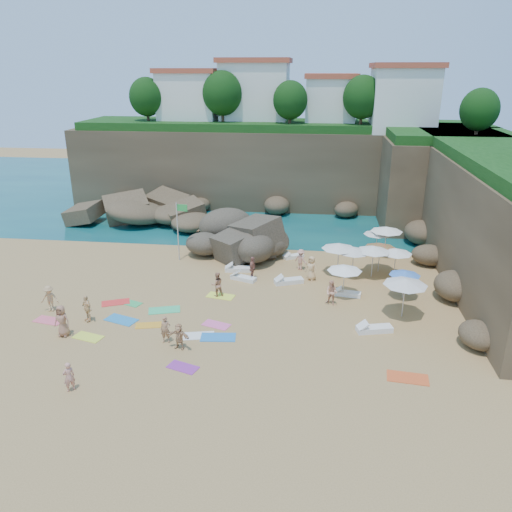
# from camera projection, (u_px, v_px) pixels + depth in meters

# --- Properties ---
(ground) EXTENTS (120.00, 120.00, 0.00)m
(ground) POSITION_uv_depth(u_px,v_px,m) (220.00, 300.00, 32.13)
(ground) COLOR tan
(ground) RESTS_ON ground
(seawater) EXTENTS (120.00, 120.00, 0.00)m
(seawater) POSITION_uv_depth(u_px,v_px,m) (266.00, 192.00, 59.99)
(seawater) COLOR #0C4751
(seawater) RESTS_ON ground
(cliff_back) EXTENTS (44.00, 8.00, 8.00)m
(cliff_back) POSITION_uv_depth(u_px,v_px,m) (280.00, 167.00, 53.71)
(cliff_back) COLOR brown
(cliff_back) RESTS_ON ground
(cliff_right) EXTENTS (8.00, 30.00, 8.00)m
(cliff_right) POSITION_uv_depth(u_px,v_px,m) (498.00, 216.00, 36.01)
(cliff_right) COLOR brown
(cliff_right) RESTS_ON ground
(cliff_corner) EXTENTS (10.00, 12.00, 8.00)m
(cliff_corner) POSITION_uv_depth(u_px,v_px,m) (434.00, 180.00, 47.38)
(cliff_corner) COLOR brown
(cliff_corner) RESTS_ON ground
(rock_promontory) EXTENTS (12.00, 7.00, 2.00)m
(rock_promontory) POSITION_uv_depth(u_px,v_px,m) (139.00, 223.00, 48.22)
(rock_promontory) COLOR brown
(rock_promontory) RESTS_ON ground
(clifftop_buildings) EXTENTS (28.48, 9.48, 7.00)m
(clifftop_buildings) POSITION_uv_depth(u_px,v_px,m) (291.00, 96.00, 51.78)
(clifftop_buildings) COLOR white
(clifftop_buildings) RESTS_ON cliff_back
(clifftop_trees) EXTENTS (35.60, 23.82, 4.40)m
(clifftop_trees) POSITION_uv_depth(u_px,v_px,m) (308.00, 100.00, 45.74)
(clifftop_trees) COLOR #11380F
(clifftop_trees) RESTS_ON ground
(marina_masts) EXTENTS (3.10, 0.10, 6.00)m
(marina_masts) POSITION_uv_depth(u_px,v_px,m) (132.00, 164.00, 60.78)
(marina_masts) COLOR white
(marina_masts) RESTS_ON ground
(rock_outcrop) EXTENTS (9.04, 7.62, 3.13)m
(rock_outcrop) POSITION_uv_depth(u_px,v_px,m) (240.00, 250.00, 40.96)
(rock_outcrop) COLOR brown
(rock_outcrop) RESTS_ON ground
(flag_pole) EXTENTS (0.89, 0.16, 4.58)m
(flag_pole) POSITION_uv_depth(u_px,v_px,m) (179.00, 224.00, 37.77)
(flag_pole) COLOR silver
(flag_pole) RESTS_ON ground
(parasol_0) EXTENTS (2.11, 2.11, 2.00)m
(parasol_0) POSITION_uv_depth(u_px,v_px,m) (241.00, 231.00, 39.76)
(parasol_0) COLOR silver
(parasol_0) RESTS_ON ground
(parasol_1) EXTENTS (2.47, 2.47, 2.33)m
(parasol_1) POSITION_uv_depth(u_px,v_px,m) (339.00, 246.00, 35.43)
(parasol_1) COLOR silver
(parasol_1) RESTS_ON ground
(parasol_2) EXTENTS (2.15, 2.15, 2.03)m
(parasol_2) POSITION_uv_depth(u_px,v_px,m) (377.00, 232.00, 39.29)
(parasol_2) COLOR silver
(parasol_2) RESTS_ON ground
(parasol_3) EXTENTS (2.51, 2.51, 2.37)m
(parasol_3) POSITION_uv_depth(u_px,v_px,m) (387.00, 229.00, 39.08)
(parasol_3) COLOR silver
(parasol_3) RESTS_ON ground
(parasol_4) EXTENTS (2.44, 2.44, 2.30)m
(parasol_4) POSITION_uv_depth(u_px,v_px,m) (374.00, 249.00, 35.02)
(parasol_4) COLOR silver
(parasol_4) RESTS_ON ground
(parasol_5) EXTENTS (2.25, 2.25, 2.13)m
(parasol_5) POSITION_uv_depth(u_px,v_px,m) (251.00, 238.00, 37.76)
(parasol_5) COLOR silver
(parasol_5) RESTS_ON ground
(parasol_6) EXTENTS (2.31, 2.31, 2.19)m
(parasol_6) POSITION_uv_depth(u_px,v_px,m) (380.00, 246.00, 35.95)
(parasol_6) COLOR silver
(parasol_6) RESTS_ON ground
(parasol_7) EXTENTS (2.25, 2.25, 2.13)m
(parasol_7) POSITION_uv_depth(u_px,v_px,m) (345.00, 268.00, 32.02)
(parasol_7) COLOR silver
(parasol_7) RESTS_ON ground
(parasol_8) EXTENTS (2.25, 2.25, 2.13)m
(parasol_8) POSITION_uv_depth(u_px,v_px,m) (396.00, 251.00, 35.03)
(parasol_8) COLOR silver
(parasol_8) RESTS_ON ground
(parasol_9) EXTENTS (2.33, 2.33, 2.20)m
(parasol_9) POSITION_uv_depth(u_px,v_px,m) (354.00, 250.00, 35.09)
(parasol_9) COLOR silver
(parasol_9) RESTS_ON ground
(parasol_10) EXTENTS (2.00, 2.00, 1.89)m
(parasol_10) POSITION_uv_depth(u_px,v_px,m) (405.00, 273.00, 31.84)
(parasol_10) COLOR silver
(parasol_10) RESTS_ON ground
(parasol_11) EXTENTS (2.61, 2.61, 2.46)m
(parasol_11) POSITION_uv_depth(u_px,v_px,m) (406.00, 282.00, 29.23)
(parasol_11) COLOR silver
(parasol_11) RESTS_ON ground
(lounger_0) EXTENTS (2.04, 0.89, 0.31)m
(lounger_0) POSITION_uv_depth(u_px,v_px,m) (239.00, 269.00, 36.65)
(lounger_0) COLOR white
(lounger_0) RESTS_ON ground
(lounger_1) EXTENTS (1.94, 1.22, 0.29)m
(lounger_1) POSITION_uv_depth(u_px,v_px,m) (243.00, 278.00, 35.08)
(lounger_1) COLOR white
(lounger_1) RESTS_ON ground
(lounger_2) EXTENTS (1.70, 1.35, 0.26)m
(lounger_2) POSITION_uv_depth(u_px,v_px,m) (293.00, 256.00, 39.19)
(lounger_2) COLOR white
(lounger_2) RESTS_ON ground
(lounger_3) EXTENTS (2.12, 1.33, 0.31)m
(lounger_3) POSITION_uv_depth(u_px,v_px,m) (289.00, 281.00, 34.57)
(lounger_3) COLOR silver
(lounger_3) RESTS_ON ground
(lounger_4) EXTENTS (1.82, 0.82, 0.27)m
(lounger_4) POSITION_uv_depth(u_px,v_px,m) (347.00, 294.00, 32.71)
(lounger_4) COLOR white
(lounger_4) RESTS_ON ground
(lounger_5) EXTENTS (2.12, 1.14, 0.31)m
(lounger_5) POSITION_uv_depth(u_px,v_px,m) (374.00, 329.00, 28.23)
(lounger_5) COLOR white
(lounger_5) RESTS_ON ground
(towel_0) EXTENTS (2.12, 1.52, 0.03)m
(towel_0) POSITION_uv_depth(u_px,v_px,m) (121.00, 320.00, 29.56)
(towel_0) COLOR #2480C0
(towel_0) RESTS_ON ground
(towel_1) EXTENTS (1.88, 1.18, 0.03)m
(towel_1) POSITION_uv_depth(u_px,v_px,m) (49.00, 320.00, 29.50)
(towel_1) COLOR #F05D72
(towel_1) RESTS_ON ground
(towel_2) EXTENTS (1.61, 1.06, 0.03)m
(towel_2) POSITION_uv_depth(u_px,v_px,m) (148.00, 325.00, 28.95)
(towel_2) COLOR orange
(towel_2) RESTS_ON ground
(towel_3) EXTENTS (1.62, 1.20, 0.03)m
(towel_3) POSITION_uv_depth(u_px,v_px,m) (130.00, 303.00, 31.69)
(towel_3) COLOR #32B05C
(towel_3) RESTS_ON ground
(towel_4) EXTENTS (1.81, 1.23, 0.03)m
(towel_4) POSITION_uv_depth(u_px,v_px,m) (88.00, 337.00, 27.68)
(towel_4) COLOR #E0ED3E
(towel_4) RESTS_ON ground
(towel_6) EXTENTS (1.73, 1.25, 0.03)m
(towel_6) POSITION_uv_depth(u_px,v_px,m) (183.00, 367.00, 24.88)
(towel_6) COLOR purple
(towel_6) RESTS_ON ground
(towel_7) EXTENTS (1.94, 1.48, 0.03)m
(towel_7) POSITION_uv_depth(u_px,v_px,m) (116.00, 303.00, 31.74)
(towel_7) COLOR red
(towel_7) RESTS_ON ground
(towel_8) EXTENTS (2.02, 1.16, 0.03)m
(towel_8) POSITION_uv_depth(u_px,v_px,m) (218.00, 337.00, 27.65)
(towel_8) COLOR #2579C8
(towel_8) RESTS_ON ground
(towel_9) EXTENTS (1.77, 1.27, 0.03)m
(towel_9) POSITION_uv_depth(u_px,v_px,m) (216.00, 325.00, 29.00)
(towel_9) COLOR pink
(towel_9) RESTS_ON ground
(towel_10) EXTENTS (2.05, 1.18, 0.03)m
(towel_10) POSITION_uv_depth(u_px,v_px,m) (408.00, 378.00, 24.03)
(towel_10) COLOR #E45424
(towel_10) RESTS_ON ground
(towel_11) EXTENTS (2.12, 1.48, 0.03)m
(towel_11) POSITION_uv_depth(u_px,v_px,m) (164.00, 310.00, 30.76)
(towel_11) COLOR #38C478
(towel_11) RESTS_ON ground
(towel_12) EXTENTS (1.94, 1.24, 0.03)m
(towel_12) POSITION_uv_depth(u_px,v_px,m) (221.00, 296.00, 32.65)
(towel_12) COLOR #EDFF43
(towel_12) RESTS_ON ground
(towel_13) EXTENTS (1.88, 1.23, 0.03)m
(towel_13) POSITION_uv_depth(u_px,v_px,m) (199.00, 336.00, 27.82)
(towel_13) COLOR white
(towel_13) RESTS_ON ground
(person_stand_1) EXTENTS (1.00, 0.91, 1.66)m
(person_stand_1) POSITION_uv_depth(u_px,v_px,m) (217.00, 284.00, 32.40)
(person_stand_1) COLOR #AF7557
(person_stand_1) RESTS_ON ground
(person_stand_2) EXTENTS (1.09, 0.93, 1.59)m
(person_stand_2) POSITION_uv_depth(u_px,v_px,m) (301.00, 260.00, 36.70)
(person_stand_2) COLOR tan
(person_stand_2) RESTS_ON ground
(person_stand_3) EXTENTS (0.61, 1.06, 1.70)m
(person_stand_3) POSITION_uv_depth(u_px,v_px,m) (252.00, 268.00, 34.99)
(person_stand_3) COLOR #9A5C4D
(person_stand_3) RESTS_ON ground
(person_stand_4) EXTENTS (0.97, 0.85, 1.74)m
(person_stand_4) POSITION_uv_depth(u_px,v_px,m) (311.00, 268.00, 34.92)
(person_stand_4) COLOR #E0AF75
(person_stand_4) RESTS_ON ground
(person_stand_5) EXTENTS (1.37, 0.99, 1.46)m
(person_stand_5) POSITION_uv_depth(u_px,v_px,m) (204.00, 231.00, 43.37)
(person_stand_5) COLOR tan
(person_stand_5) RESTS_ON ground
(person_stand_6) EXTENTS (0.63, 0.63, 1.48)m
(person_stand_6) POSITION_uv_depth(u_px,v_px,m) (69.00, 377.00, 22.87)
(person_stand_6) COLOR tan
(person_stand_6) RESTS_ON ground
(person_lie_0) EXTENTS (1.24, 1.75, 0.44)m
(person_lie_0) POSITION_uv_depth(u_px,v_px,m) (51.00, 308.00, 30.59)
(person_lie_0) COLOR tan
(person_lie_0) RESTS_ON ground
(person_lie_1) EXTENTS (1.70, 1.85, 0.39)m
(person_lie_1) POSITION_uv_depth(u_px,v_px,m) (88.00, 318.00, 29.41)
(person_lie_1) COLOR #F4C58A
(person_lie_1) RESTS_ON ground
(person_lie_2) EXTENTS (1.03, 1.88, 0.48)m
(person_lie_2) POSITION_uv_depth(u_px,v_px,m) (64.00, 332.00, 27.76)
(person_lie_2) COLOR #A06B50
(person_lie_2) RESTS_ON ground
(person_lie_3) EXTENTS (1.63, 1.71, 0.38)m
(person_lie_3) POSITION_uv_depth(u_px,v_px,m) (179.00, 345.00, 26.51)
(person_lie_3) COLOR tan
(person_lie_3) RESTS_ON ground
(person_lie_4) EXTENTS (0.75, 1.57, 0.36)m
(person_lie_4) POSITION_uv_depth(u_px,v_px,m) (166.00, 339.00, 27.13)
(person_lie_4) COLOR #A27451
(person_lie_4) RESTS_ON ground
(person_lie_5) EXTENTS (1.45, 1.76, 0.60)m
(person_lie_5) POSITION_uv_depth(u_px,v_px,m) (331.00, 300.00, 31.41)
(person_lie_5) COLOR #E9A584
(person_lie_5) RESTS_ON ground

